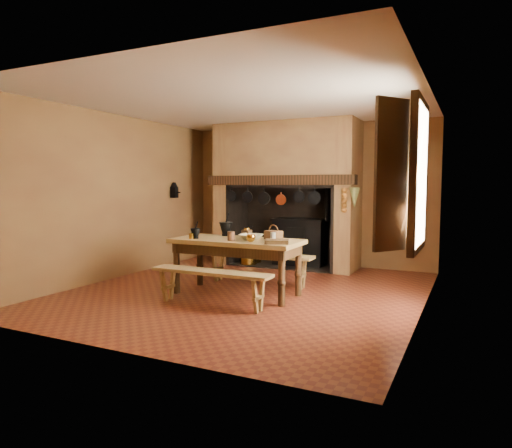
{
  "coord_description": "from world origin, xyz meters",
  "views": [
    {
      "loc": [
        3.05,
        -6.02,
        1.6
      ],
      "look_at": [
        0.01,
        0.3,
        1.0
      ],
      "focal_mm": 32.0,
      "sensor_mm": 36.0,
      "label": 1
    }
  ],
  "objects_px": {
    "bench_front": "(211,280)",
    "coffee_grinder": "(247,233)",
    "mixing_bowl": "(251,237)",
    "wicker_basket": "(273,235)",
    "work_table": "(237,248)",
    "iron_range": "(300,241)"
  },
  "relations": [
    {
      "from": "bench_front",
      "to": "coffee_grinder",
      "type": "height_order",
      "value": "coffee_grinder"
    },
    {
      "from": "bench_front",
      "to": "coffee_grinder",
      "type": "xyz_separation_m",
      "value": [
        0.06,
        0.92,
        0.53
      ]
    },
    {
      "from": "bench_front",
      "to": "mixing_bowl",
      "type": "xyz_separation_m",
      "value": [
        0.23,
        0.74,
        0.5
      ]
    },
    {
      "from": "mixing_bowl",
      "to": "wicker_basket",
      "type": "height_order",
      "value": "wicker_basket"
    },
    {
      "from": "coffee_grinder",
      "to": "work_table",
      "type": "bearing_deg",
      "value": -104.21
    },
    {
      "from": "iron_range",
      "to": "coffee_grinder",
      "type": "distance_m",
      "value": 2.52
    },
    {
      "from": "iron_range",
      "to": "coffee_grinder",
      "type": "xyz_separation_m",
      "value": [
        0.06,
        -2.48,
        0.4
      ]
    },
    {
      "from": "iron_range",
      "to": "bench_front",
      "type": "bearing_deg",
      "value": -90.0
    },
    {
      "from": "work_table",
      "to": "wicker_basket",
      "type": "relative_size",
      "value": 7.17
    },
    {
      "from": "bench_front",
      "to": "wicker_basket",
      "type": "height_order",
      "value": "wicker_basket"
    },
    {
      "from": "mixing_bowl",
      "to": "coffee_grinder",
      "type": "bearing_deg",
      "value": 131.56
    },
    {
      "from": "work_table",
      "to": "mixing_bowl",
      "type": "height_order",
      "value": "mixing_bowl"
    },
    {
      "from": "work_table",
      "to": "mixing_bowl",
      "type": "bearing_deg",
      "value": 3.83
    },
    {
      "from": "iron_range",
      "to": "mixing_bowl",
      "type": "bearing_deg",
      "value": -85.15
    },
    {
      "from": "work_table",
      "to": "wicker_basket",
      "type": "bearing_deg",
      "value": 19.86
    },
    {
      "from": "bench_front",
      "to": "mixing_bowl",
      "type": "bearing_deg",
      "value": 72.97
    },
    {
      "from": "coffee_grinder",
      "to": "mixing_bowl",
      "type": "bearing_deg",
      "value": -44.97
    },
    {
      "from": "iron_range",
      "to": "work_table",
      "type": "bearing_deg",
      "value": -90.0
    },
    {
      "from": "iron_range",
      "to": "mixing_bowl",
      "type": "xyz_separation_m",
      "value": [
        0.23,
        -2.67,
        0.37
      ]
    },
    {
      "from": "mixing_bowl",
      "to": "wicker_basket",
      "type": "bearing_deg",
      "value": 31.1
    },
    {
      "from": "coffee_grinder",
      "to": "mixing_bowl",
      "type": "height_order",
      "value": "coffee_grinder"
    },
    {
      "from": "coffee_grinder",
      "to": "mixing_bowl",
      "type": "distance_m",
      "value": 0.25
    }
  ]
}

